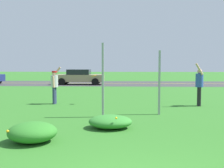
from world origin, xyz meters
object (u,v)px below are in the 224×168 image
person_catcher_blue_shirt (199,84)px  frisbee_orange (94,76)px  sign_post_by_roadside (159,83)px  person_thrower_red_cap_gray_shirt (54,84)px  car_tan_center_left (80,77)px  sign_post_near_path (103,80)px

person_catcher_blue_shirt → frisbee_orange: size_ratio=7.70×
sign_post_by_roadside → person_thrower_red_cap_gray_shirt: bearing=151.6°
car_tan_center_left → person_thrower_red_cap_gray_shirt: bearing=-85.6°
sign_post_near_path → person_catcher_blue_shirt: size_ratio=1.35×
sign_post_near_path → frisbee_orange: 3.25m
person_catcher_blue_shirt → frisbee_orange: 4.85m
person_thrower_red_cap_gray_shirt → person_catcher_blue_shirt: (6.70, -0.30, 0.05)m
sign_post_near_path → person_thrower_red_cap_gray_shirt: size_ratio=1.48×
sign_post_by_roadside → sign_post_near_path: bearing=-163.4°
sign_post_near_path → car_tan_center_left: (-3.57, 15.93, -0.57)m
sign_post_by_roadside → car_tan_center_left: (-5.63, 15.32, -0.45)m
sign_post_by_roadside → car_tan_center_left: 16.33m
person_catcher_blue_shirt → frisbee_orange: person_catcher_blue_shirt is taller
sign_post_near_path → person_thrower_red_cap_gray_shirt: (-2.58, 3.12, -0.35)m
person_thrower_red_cap_gray_shirt → frisbee_orange: (1.88, 0.05, 0.38)m
frisbee_orange → car_tan_center_left: bearing=102.7°
frisbee_orange → person_catcher_blue_shirt: bearing=-4.2°
car_tan_center_left → frisbee_orange: bearing=-77.3°
car_tan_center_left → person_catcher_blue_shirt: bearing=-59.6°
sign_post_by_roadside → person_catcher_blue_shirt: bearing=46.9°
sign_post_near_path → person_catcher_blue_shirt: bearing=34.4°
sign_post_by_roadside → frisbee_orange: bearing=137.1°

